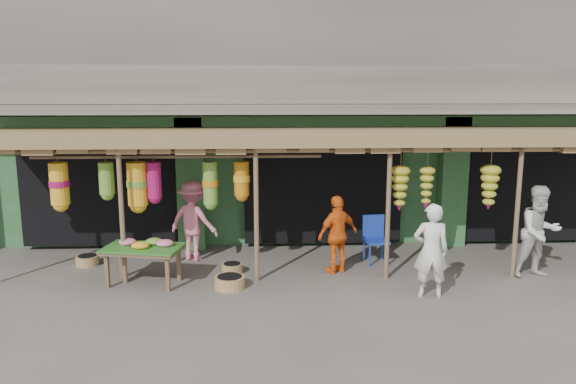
{
  "coord_description": "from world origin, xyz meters",
  "views": [
    {
      "loc": [
        -1.36,
        -10.49,
        3.68
      ],
      "look_at": [
        -0.85,
        1.0,
        1.5
      ],
      "focal_mm": 35.0,
      "sensor_mm": 36.0,
      "label": 1
    }
  ],
  "objects_px": {
    "flower_table": "(144,249)",
    "person_right": "(539,232)",
    "person_front": "(431,251)",
    "blue_chair": "(375,236)",
    "person_vendor": "(338,234)",
    "person_shopper": "(193,220)"
  },
  "relations": [
    {
      "from": "blue_chair",
      "to": "person_shopper",
      "type": "height_order",
      "value": "person_shopper"
    },
    {
      "from": "person_right",
      "to": "person_vendor",
      "type": "distance_m",
      "value": 3.89
    },
    {
      "from": "person_front",
      "to": "person_shopper",
      "type": "height_order",
      "value": "person_shopper"
    },
    {
      "from": "blue_chair",
      "to": "person_shopper",
      "type": "relative_size",
      "value": 0.57
    },
    {
      "from": "person_right",
      "to": "person_vendor",
      "type": "height_order",
      "value": "person_right"
    },
    {
      "from": "blue_chair",
      "to": "person_front",
      "type": "height_order",
      "value": "person_front"
    },
    {
      "from": "flower_table",
      "to": "person_right",
      "type": "xyz_separation_m",
      "value": [
        7.56,
        0.05,
        0.22
      ]
    },
    {
      "from": "blue_chair",
      "to": "person_shopper",
      "type": "bearing_deg",
      "value": 167.99
    },
    {
      "from": "flower_table",
      "to": "person_right",
      "type": "bearing_deg",
      "value": 11.88
    },
    {
      "from": "flower_table",
      "to": "blue_chair",
      "type": "distance_m",
      "value": 4.74
    },
    {
      "from": "blue_chair",
      "to": "flower_table",
      "type": "bearing_deg",
      "value": -173.16
    },
    {
      "from": "flower_table",
      "to": "person_front",
      "type": "xyz_separation_m",
      "value": [
        5.16,
        -0.88,
        0.16
      ]
    },
    {
      "from": "blue_chair",
      "to": "person_front",
      "type": "bearing_deg",
      "value": -81.81
    },
    {
      "from": "flower_table",
      "to": "blue_chair",
      "type": "xyz_separation_m",
      "value": [
        4.59,
        1.17,
        -0.13
      ]
    },
    {
      "from": "person_right",
      "to": "person_front",
      "type": "bearing_deg",
      "value": -166.69
    },
    {
      "from": "flower_table",
      "to": "blue_chair",
      "type": "bearing_deg",
      "value": 25.78
    },
    {
      "from": "person_front",
      "to": "person_shopper",
      "type": "bearing_deg",
      "value": -22.22
    },
    {
      "from": "person_front",
      "to": "person_right",
      "type": "relative_size",
      "value": 0.93
    },
    {
      "from": "person_shopper",
      "to": "person_vendor",
      "type": "bearing_deg",
      "value": -173.83
    },
    {
      "from": "person_vendor",
      "to": "flower_table",
      "type": "bearing_deg",
      "value": -22.57
    },
    {
      "from": "flower_table",
      "to": "person_front",
      "type": "height_order",
      "value": "person_front"
    },
    {
      "from": "blue_chair",
      "to": "person_shopper",
      "type": "xyz_separation_m",
      "value": [
        -3.85,
        0.31,
        0.31
      ]
    }
  ]
}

